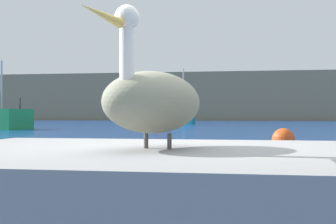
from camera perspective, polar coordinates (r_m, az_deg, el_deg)
name	(u,v)px	position (r m, az deg, el deg)	size (l,w,h in m)	color
hillside_backdrop	(248,97)	(72.11, 9.42, 1.71)	(140.00, 13.36, 6.67)	#7F755B
pier_dock	(154,210)	(3.28, -1.64, -11.50)	(3.25, 2.44, 0.81)	gray
pelican	(153,100)	(3.20, -1.77, 1.41)	(0.77, 1.35, 0.89)	gray
fishing_boat_teal	(167,117)	(45.78, -0.08, -0.54)	(4.98, 2.00, 5.23)	teal
mooring_buoy	(283,140)	(13.72, 13.43, -3.18)	(0.63, 0.63, 0.63)	#E54C19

